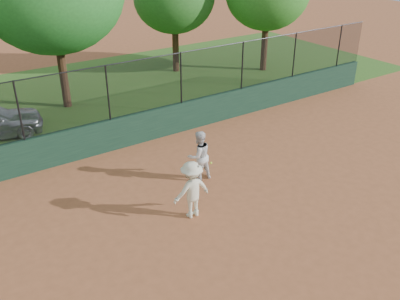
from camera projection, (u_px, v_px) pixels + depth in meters
ground at (221, 226)px, 12.30m from camera, size 80.00×80.00×0.00m
back_wall at (125, 131)px, 16.45m from camera, size 26.00×0.20×1.20m
grass_strip at (71, 100)px, 21.15m from camera, size 36.00×12.00×0.01m
player_second at (199, 156)px, 14.20m from camera, size 0.83×0.65×1.69m
player_main at (192, 190)px, 12.36m from camera, size 1.12×0.77×1.80m
fence_assembly at (120, 89)px, 15.70m from camera, size 26.00×0.06×2.00m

